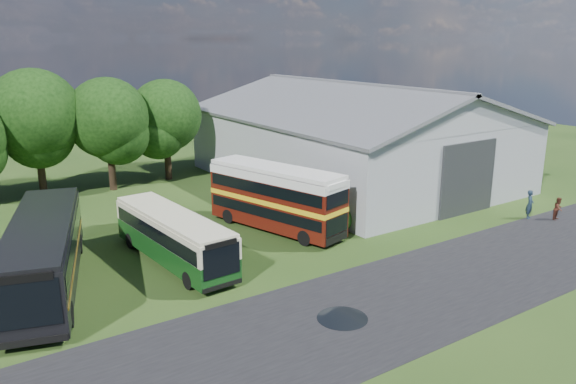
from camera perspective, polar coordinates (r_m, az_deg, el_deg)
ground at (r=27.70m, az=3.98°, el=-9.48°), size 120.00×120.00×0.00m
asphalt_road at (r=27.58m, az=12.90°, el=-9.97°), size 60.00×8.00×0.02m
puddle at (r=24.76m, az=5.54°, el=-12.69°), size 2.20×2.20×0.01m
storage_shed at (r=47.62m, az=6.54°, el=6.22°), size 18.80×24.80×8.15m
tree_mid at (r=45.50m, az=-24.33°, el=7.12°), size 6.80×6.80×9.60m
tree_right_a at (r=45.71m, az=-17.85°, el=7.14°), size 6.26×6.26×8.83m
tree_right_b at (r=48.10m, az=-12.36°, el=7.59°), size 5.98×5.98×8.45m
shrub_front at (r=35.30m, az=5.19°, el=-3.94°), size 1.70×1.70×1.70m
shrub_mid at (r=36.79m, az=3.22°, el=-3.10°), size 1.60×1.60×1.60m
shrub_back at (r=38.32m, az=1.42°, el=-2.32°), size 1.80×1.80×1.80m
bus_green_single at (r=30.48m, az=-11.57°, el=-4.47°), size 2.94×9.98×2.72m
bus_maroon_double at (r=34.80m, az=-1.24°, el=-0.68°), size 4.81×9.69×4.04m
bus_dark_single at (r=29.09m, az=-23.56°, el=-5.70°), size 6.26×12.60×3.39m
visitor_a at (r=40.55m, az=23.35°, el=-1.19°), size 0.84×0.74×1.93m
visitor_b at (r=41.06m, az=25.76°, el=-1.56°), size 0.81×0.67×1.53m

